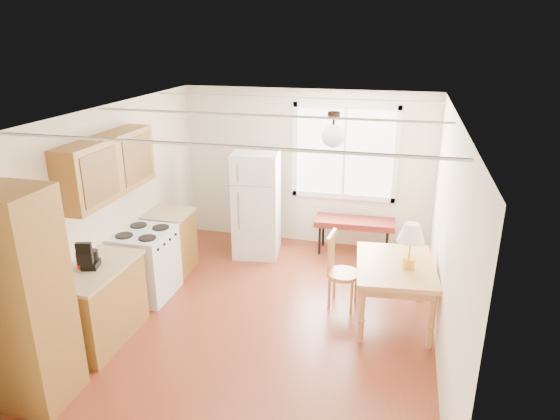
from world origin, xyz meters
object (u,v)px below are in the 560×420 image
(bench, at_px, (355,223))
(dining_table, at_px, (395,272))
(refrigerator, at_px, (257,204))
(chair, at_px, (337,265))

(bench, bearing_deg, dining_table, -72.08)
(refrigerator, relative_size, chair, 1.72)
(refrigerator, bearing_deg, bench, 6.17)
(bench, height_order, dining_table, dining_table)
(bench, distance_m, dining_table, 1.94)
(refrigerator, distance_m, dining_table, 2.60)
(refrigerator, height_order, chair, refrigerator)
(dining_table, bearing_deg, chair, 157.31)
(dining_table, height_order, chair, chair)
(bench, distance_m, chair, 1.60)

